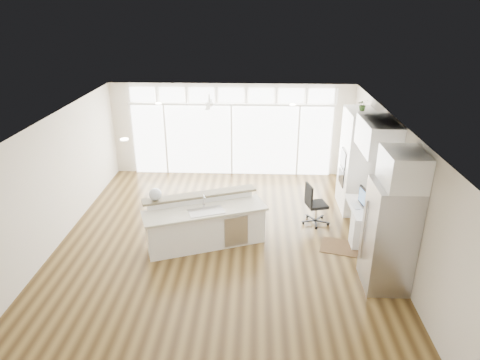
{
  "coord_description": "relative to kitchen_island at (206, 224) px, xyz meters",
  "views": [
    {
      "loc": [
        0.72,
        -8.04,
        4.9
      ],
      "look_at": [
        0.38,
        0.6,
        1.21
      ],
      "focal_mm": 32.0,
      "sensor_mm": 36.0,
      "label": 1
    }
  ],
  "objects": [
    {
      "name": "desk_window",
      "position": [
        3.78,
        0.44,
        1.04
      ],
      "size": [
        0.04,
        0.85,
        0.85
      ],
      "primitive_type": "cube",
      "color": "silver",
      "rests_on": "wall_right"
    },
    {
      "name": "desk_nook",
      "position": [
        3.45,
        0.44,
        -0.13
      ],
      "size": [
        0.72,
        1.3,
        0.76
      ],
      "primitive_type": "cube",
      "color": "white",
      "rests_on": "floor"
    },
    {
      "name": "fridge_cabinet",
      "position": [
        3.49,
        -1.21,
        1.79
      ],
      "size": [
        0.64,
        0.9,
        0.6
      ],
      "primitive_type": "cube",
      "color": "white",
      "rests_on": "wall_right"
    },
    {
      "name": "fishbowl",
      "position": [
        -1.03,
        0.04,
        0.64
      ],
      "size": [
        0.32,
        0.32,
        0.26
      ],
      "primitive_type": "sphere",
      "rotation": [
        0.0,
        0.0,
        0.22
      ],
      "color": "silver",
      "rests_on": "kitchen_island"
    },
    {
      "name": "wall_front",
      "position": [
        0.32,
        -3.86,
        0.84
      ],
      "size": [
        7.0,
        0.04,
        2.7
      ],
      "primitive_type": "cube",
      "color": "beige",
      "rests_on": "floor"
    },
    {
      "name": "transom_row",
      "position": [
        0.32,
        4.08,
        1.87
      ],
      "size": [
        5.9,
        0.06,
        0.4
      ],
      "primitive_type": "cube",
      "color": "white",
      "rests_on": "wall_back"
    },
    {
      "name": "wall_left",
      "position": [
        -3.18,
        0.14,
        0.84
      ],
      "size": [
        0.04,
        8.0,
        2.7
      ],
      "primitive_type": "cube",
      "color": "beige",
      "rests_on": "floor"
    },
    {
      "name": "floor",
      "position": [
        0.32,
        0.14,
        -0.52
      ],
      "size": [
        7.0,
        8.0,
        0.02
      ],
      "primitive_type": "cube",
      "color": "#3F2C13",
      "rests_on": "ground"
    },
    {
      "name": "recessed_lights",
      "position": [
        0.32,
        0.34,
        2.17
      ],
      "size": [
        3.4,
        3.0,
        0.02
      ],
      "primitive_type": "cube",
      "color": "silver",
      "rests_on": "ceiling"
    },
    {
      "name": "refrigerator",
      "position": [
        3.43,
        -1.21,
        0.49
      ],
      "size": [
        0.76,
        0.9,
        2.0
      ],
      "primitive_type": "cube",
      "color": "#B1B1B6",
      "rests_on": "floor"
    },
    {
      "name": "office_chair",
      "position": [
        2.47,
        1.05,
        -0.01
      ],
      "size": [
        0.62,
        0.59,
        1.0
      ],
      "primitive_type": "cube",
      "rotation": [
        0.0,
        0.0,
        0.26
      ],
      "color": "black",
      "rests_on": "floor"
    },
    {
      "name": "ceiling",
      "position": [
        0.32,
        0.14,
        2.19
      ],
      "size": [
        7.0,
        8.0,
        0.02
      ],
      "primitive_type": "cube",
      "color": "silver",
      "rests_on": "wall_back"
    },
    {
      "name": "glass_wall",
      "position": [
        0.32,
        4.08,
        0.54
      ],
      "size": [
        5.8,
        0.06,
        2.08
      ],
      "primitive_type": "cube",
      "color": "white",
      "rests_on": "wall_back"
    },
    {
      "name": "wall_back",
      "position": [
        0.32,
        4.14,
        0.84
      ],
      "size": [
        7.0,
        0.04,
        2.7
      ],
      "primitive_type": "cube",
      "color": "beige",
      "rests_on": "floor"
    },
    {
      "name": "ceiling_fan",
      "position": [
        -0.18,
        2.94,
        1.97
      ],
      "size": [
        1.16,
        1.16,
        0.32
      ],
      "primitive_type": "cube",
      "color": "white",
      "rests_on": "ceiling"
    },
    {
      "name": "oven_cabinet",
      "position": [
        3.49,
        1.94,
        0.74
      ],
      "size": [
        0.64,
        1.2,
        2.5
      ],
      "primitive_type": "cube",
      "color": "white",
      "rests_on": "floor"
    },
    {
      "name": "potted_plant",
      "position": [
        3.49,
        1.94,
        2.09
      ],
      "size": [
        0.24,
        0.27,
        0.21
      ],
      "primitive_type": "imported",
      "rotation": [
        0.0,
        0.0,
        -0.0
      ],
      "color": "#3B6029",
      "rests_on": "oven_cabinet"
    },
    {
      "name": "keyboard",
      "position": [
        3.2,
        0.44,
        0.26
      ],
      "size": [
        0.15,
        0.33,
        0.02
      ],
      "primitive_type": "cube",
      "rotation": [
        0.0,
        0.0,
        0.11
      ],
      "color": "silver",
      "rests_on": "desk_nook"
    },
    {
      "name": "upper_cabinets",
      "position": [
        3.49,
        0.44,
        1.84
      ],
      "size": [
        0.64,
        1.3,
        0.64
      ],
      "primitive_type": "cube",
      "color": "white",
      "rests_on": "wall_right"
    },
    {
      "name": "rug",
      "position": [
        2.92,
        -0.01,
        -0.51
      ],
      "size": [
        1.04,
        0.86,
        0.01
      ],
      "primitive_type": "cube",
      "rotation": [
        0.0,
        0.0,
        -0.26
      ],
      "color": "#321E0F",
      "rests_on": "floor"
    },
    {
      "name": "framed_photos",
      "position": [
        3.78,
        1.06,
        0.89
      ],
      "size": [
        0.06,
        0.22,
        0.8
      ],
      "primitive_type": "cube",
      "color": "black",
      "rests_on": "wall_right"
    },
    {
      "name": "kitchen_island",
      "position": [
        0.0,
        0.0,
        0.0
      ],
      "size": [
        2.75,
        1.81,
        1.02
      ],
      "primitive_type": "cube",
      "rotation": [
        0.0,
        0.0,
        0.36
      ],
      "color": "white",
      "rests_on": "floor"
    },
    {
      "name": "monitor",
      "position": [
        3.37,
        0.44,
        0.46
      ],
      "size": [
        0.17,
        0.53,
        0.43
      ],
      "primitive_type": "cube",
      "rotation": [
        0.0,
        0.0,
        0.16
      ],
      "color": "black",
      "rests_on": "desk_nook"
    },
    {
      "name": "wall_right",
      "position": [
        3.82,
        0.14,
        0.84
      ],
      "size": [
        0.04,
        8.0,
        2.7
      ],
      "primitive_type": "cube",
      "color": "beige",
      "rests_on": "floor"
    }
  ]
}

